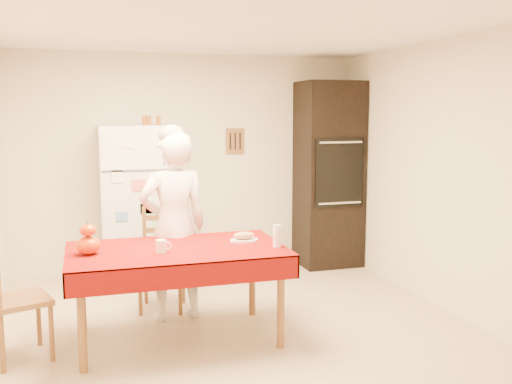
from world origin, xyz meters
name	(u,v)px	position (x,y,z in m)	size (l,w,h in m)	color
floor	(241,336)	(0.00, 0.00, 0.00)	(4.50, 4.50, 0.00)	tan
room_shell	(240,139)	(0.00, 0.00, 1.62)	(4.02, 4.52, 2.51)	beige
refrigerator	(137,204)	(-0.65, 1.88, 0.85)	(0.75, 0.74, 1.70)	white
oven_cabinet	(329,174)	(1.63, 1.93, 1.10)	(0.70, 0.62, 2.20)	black
dining_table	(177,256)	(-0.50, 0.08, 0.69)	(1.70, 1.00, 0.76)	brown
chair_far	(162,255)	(-0.51, 0.92, 0.51)	(0.51, 0.49, 0.95)	brown
chair_left	(10,294)	(-1.74, 0.05, 0.51)	(0.51, 0.52, 0.95)	brown
seated_woman	(174,227)	(-0.45, 0.59, 0.83)	(0.61, 0.40, 1.67)	white
coffee_mug	(161,246)	(-0.64, -0.04, 0.81)	(0.08, 0.08, 0.10)	white
pumpkin_lower	(88,245)	(-1.17, 0.07, 0.83)	(0.19, 0.19, 0.14)	red
pumpkin_upper	(88,230)	(-1.17, 0.07, 0.95)	(0.12, 0.12, 0.09)	#C45104
wine_glass	(277,236)	(0.28, -0.10, 0.85)	(0.07, 0.07, 0.18)	white
bread_plate	(244,240)	(0.08, 0.16, 0.77)	(0.24, 0.24, 0.02)	white
bread_loaf	(244,236)	(0.08, 0.16, 0.81)	(0.18, 0.10, 0.06)	#9A6D4C
spice_jar_left	(144,120)	(-0.54, 1.93, 1.75)	(0.05, 0.05, 0.10)	brown
spice_jar_mid	(149,120)	(-0.49, 1.93, 1.75)	(0.05, 0.05, 0.10)	#96581B
spice_jar_right	(158,120)	(-0.39, 1.93, 1.75)	(0.05, 0.05, 0.10)	#93531A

